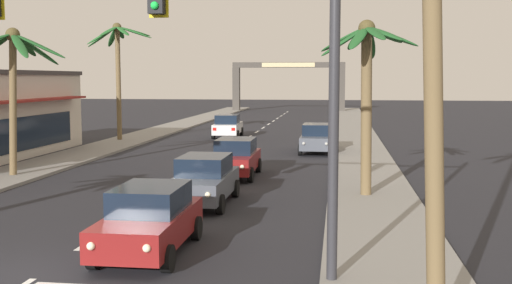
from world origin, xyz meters
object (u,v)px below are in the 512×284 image
at_px(sedan_fifth_in_queue, 235,157).
at_px(palm_left_third, 118,53).
at_px(sedan_third_in_queue, 204,180).
at_px(palm_left_second, 13,65).
at_px(sedan_oncoming_far, 228,126).
at_px(traffic_signal_mast, 166,29).
at_px(sedan_lead_at_stop_bar, 150,219).
at_px(town_gateway_arch, 288,79).
at_px(sedan_parked_nearest_kerb, 317,138).
at_px(palm_right_second, 367,70).

bearing_deg(sedan_fifth_in_queue, palm_left_third, 127.12).
distance_m(sedan_third_in_queue, palm_left_second, 11.08).
distance_m(sedan_third_in_queue, palm_left_third, 22.92).
distance_m(sedan_third_in_queue, sedan_oncoming_far, 23.95).
distance_m(traffic_signal_mast, sedan_fifth_in_queue, 14.61).
xyz_separation_m(sedan_third_in_queue, sedan_fifth_in_queue, (0.09, 6.02, 0.00)).
bearing_deg(traffic_signal_mast, palm_left_second, 130.12).
xyz_separation_m(sedan_lead_at_stop_bar, sedan_fifth_in_queue, (0.13, 12.03, 0.00)).
bearing_deg(town_gateway_arch, sedan_third_in_queue, -88.11).
bearing_deg(sedan_fifth_in_queue, sedan_parked_nearest_kerb, 70.58).
relative_size(sedan_oncoming_far, town_gateway_arch, 0.31).
relative_size(sedan_lead_at_stop_bar, palm_left_second, 0.69).
xyz_separation_m(sedan_third_in_queue, palm_left_third, (-10.33, 19.78, 5.21)).
bearing_deg(sedan_fifth_in_queue, sedan_oncoming_far, 101.42).
distance_m(traffic_signal_mast, sedan_oncoming_far, 32.17).
height_order(sedan_third_in_queue, sedan_oncoming_far, same).
distance_m(sedan_lead_at_stop_bar, palm_left_second, 14.52).
height_order(sedan_parked_nearest_kerb, palm_left_third, palm_left_third).
relative_size(sedan_parked_nearest_kerb, palm_left_third, 0.55).
height_order(sedan_lead_at_stop_bar, sedan_oncoming_far, same).
xyz_separation_m(sedan_lead_at_stop_bar, sedan_third_in_queue, (0.04, 6.02, 0.00)).
height_order(palm_left_second, palm_right_second, palm_left_second).
bearing_deg(traffic_signal_mast, sedan_fifth_in_queue, 93.66).
relative_size(palm_left_second, palm_left_third, 0.81).
height_order(sedan_parked_nearest_kerb, palm_left_second, palm_left_second).
height_order(traffic_signal_mast, sedan_fifth_in_queue, traffic_signal_mast).
bearing_deg(sedan_oncoming_far, palm_left_third, -150.29).
bearing_deg(palm_right_second, town_gateway_arch, 97.44).
xyz_separation_m(palm_left_second, palm_left_third, (-1.01, 15.40, 1.14)).
bearing_deg(sedan_third_in_queue, sedan_fifth_in_queue, 89.16).
relative_size(sedan_fifth_in_queue, palm_right_second, 0.70).
height_order(sedan_third_in_queue, sedan_parked_nearest_kerb, same).
xyz_separation_m(palm_left_third, palm_right_second, (15.90, -17.99, -1.44)).
height_order(sedan_oncoming_far, sedan_parked_nearest_kerb, same).
bearing_deg(sedan_lead_at_stop_bar, town_gateway_arch, 91.68).
bearing_deg(sedan_third_in_queue, traffic_signal_mast, -82.92).
relative_size(sedan_parked_nearest_kerb, palm_left_second, 0.69).
distance_m(sedan_fifth_in_queue, palm_left_third, 18.04).
relative_size(traffic_signal_mast, sedan_parked_nearest_kerb, 2.54).
relative_size(traffic_signal_mast, sedan_oncoming_far, 2.52).
bearing_deg(sedan_third_in_queue, palm_left_third, 117.58).
bearing_deg(palm_left_second, palm_left_third, 93.75).
height_order(palm_left_third, palm_right_second, palm_left_third).
relative_size(sedan_third_in_queue, sedan_parked_nearest_kerb, 1.00).
height_order(traffic_signal_mast, town_gateway_arch, traffic_signal_mast).
distance_m(sedan_lead_at_stop_bar, sedan_parked_nearest_kerb, 21.54).
height_order(traffic_signal_mast, palm_left_third, palm_left_third).
xyz_separation_m(sedan_fifth_in_queue, palm_right_second, (5.48, -4.22, 3.77)).
height_order(traffic_signal_mast, palm_left_second, traffic_signal_mast).
bearing_deg(palm_left_third, sedan_third_in_queue, -62.42).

